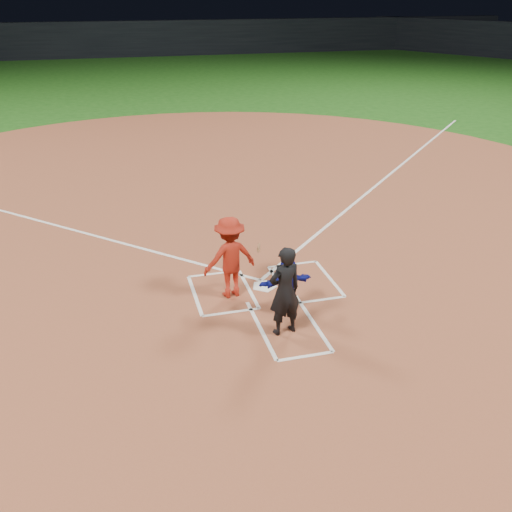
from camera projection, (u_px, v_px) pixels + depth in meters
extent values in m
plane|color=#184D13|center=(264.00, 287.00, 12.95)|extent=(120.00, 120.00, 0.00)
cylinder|color=brown|center=(213.00, 200.00, 18.18)|extent=(28.00, 28.00, 0.01)
cube|color=black|center=(127.00, 39.00, 54.13)|extent=(80.00, 1.20, 3.20)
cylinder|color=white|center=(264.00, 286.00, 12.94)|extent=(0.60, 0.60, 0.02)
imported|color=#121997|center=(287.00, 285.00, 11.70)|extent=(1.18, 0.47, 1.24)
imported|color=black|center=(285.00, 291.00, 10.86)|extent=(0.75, 0.57, 1.84)
cube|color=white|center=(214.00, 274.00, 13.51)|extent=(1.22, 0.08, 0.01)
cube|color=white|center=(231.00, 312.00, 11.92)|extent=(1.22, 0.08, 0.01)
cube|color=white|center=(248.00, 288.00, 12.86)|extent=(0.08, 1.83, 0.01)
cube|color=white|center=(195.00, 295.00, 12.57)|extent=(0.08, 1.83, 0.01)
cube|color=white|center=(292.00, 264.00, 13.97)|extent=(1.22, 0.08, 0.01)
cube|color=white|center=(319.00, 300.00, 12.38)|extent=(1.22, 0.08, 0.01)
cube|color=white|center=(280.00, 284.00, 13.03)|extent=(0.08, 1.83, 0.01)
cube|color=white|center=(330.00, 278.00, 13.32)|extent=(0.08, 1.83, 0.01)
cube|color=white|center=(261.00, 329.00, 11.33)|extent=(0.08, 2.20, 0.01)
cube|color=white|center=(313.00, 321.00, 11.59)|extent=(0.08, 2.20, 0.01)
cube|color=white|center=(305.00, 356.00, 10.50)|extent=(1.10, 0.08, 0.01)
cube|color=white|center=(394.00, 171.00, 21.03)|extent=(14.21, 14.21, 0.01)
imported|color=#A22012|center=(230.00, 257.00, 12.22)|extent=(1.28, 0.88, 1.82)
cylinder|color=#925C35|center=(259.00, 248.00, 12.13)|extent=(0.30, 0.82, 0.28)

